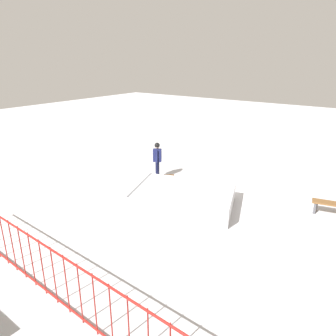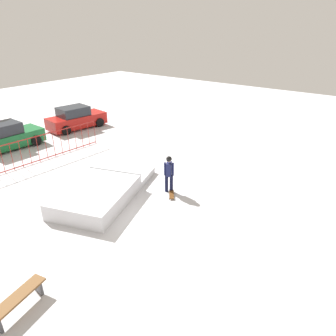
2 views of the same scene
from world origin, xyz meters
name	(u,v)px [view 1 (image 1 of 2)]	position (x,y,z in m)	size (l,w,h in m)	color
ground_plane	(201,198)	(0.00, 0.00, 0.00)	(60.00, 60.00, 0.00)	silver
skate_ramp	(172,197)	(0.60, 1.17, 0.32)	(5.96, 4.25, 0.74)	silver
skater	(157,158)	(2.83, -0.79, 1.01)	(0.44, 0.40, 1.73)	black
skateboard	(166,175)	(2.59, -1.13, 0.08)	(0.76, 0.65, 0.09)	#593314
perimeter_fence	(48,271)	(0.00, 6.96, 0.77)	(10.02, 0.51, 1.50)	maroon
park_bench	(336,207)	(-4.67, -1.55, 0.36)	(1.65, 0.73, 0.48)	brown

